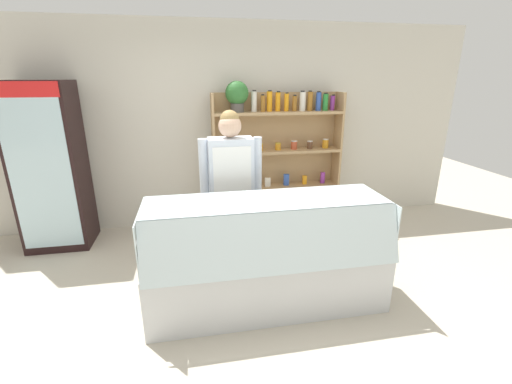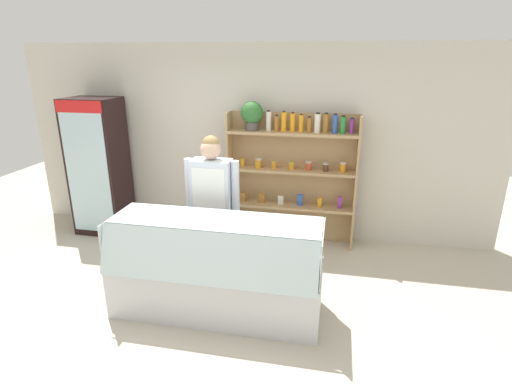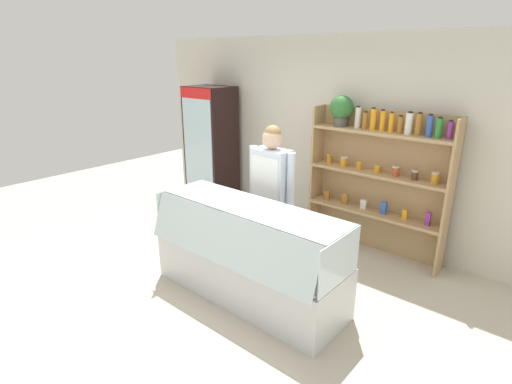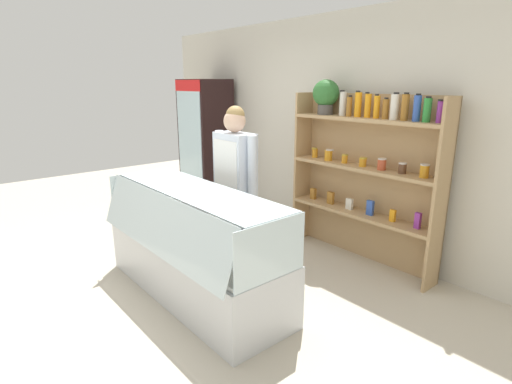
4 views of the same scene
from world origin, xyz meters
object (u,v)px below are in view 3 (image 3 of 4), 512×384
shelving_unit (374,166)px  shop_clerk (271,186)px  drinks_fridge (211,148)px  deli_display_case (248,269)px

shelving_unit → shop_clerk: size_ratio=1.15×
drinks_fridge → shop_clerk: 2.26m
shelving_unit → deli_display_case: (-0.47, -1.82, -0.82)m
deli_display_case → shelving_unit: bearing=75.6°
deli_display_case → shop_clerk: (-0.22, 0.66, 0.71)m
drinks_fridge → deli_display_case: bearing=-36.1°
drinks_fridge → shelving_unit: bearing=3.7°
drinks_fridge → deli_display_case: 2.88m
drinks_fridge → shelving_unit: drinks_fridge is taller
drinks_fridge → shelving_unit: size_ratio=1.01×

